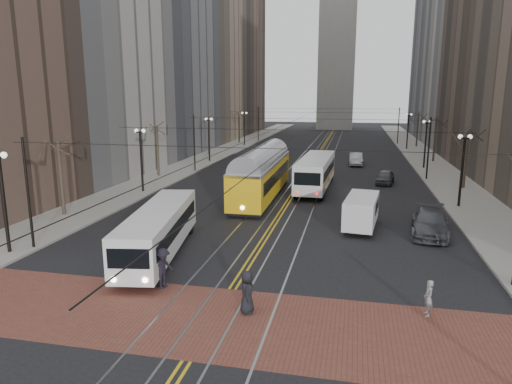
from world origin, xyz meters
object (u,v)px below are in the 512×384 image
at_px(streetcar, 262,178).
at_px(sedan_grey, 385,177).
at_px(sedan_parked, 430,223).
at_px(transit_bus, 159,233).
at_px(pedestrian_a, 247,292).
at_px(cargo_van, 361,213).
at_px(rear_bus, 316,173).
at_px(sedan_silver, 356,159).
at_px(pedestrian_b, 428,298).
at_px(pedestrian_d, 163,268).

distance_m(streetcar, sedan_grey, 14.18).
height_order(streetcar, sedan_parked, streetcar).
bearing_deg(transit_bus, sedan_grey, 51.13).
height_order(transit_bus, sedan_grey, transit_bus).
xyz_separation_m(sedan_parked, pedestrian_a, (-9.09, -13.10, 0.14)).
xyz_separation_m(transit_bus, sedan_grey, (13.72, 24.53, -0.67)).
bearing_deg(pedestrian_a, sedan_grey, -24.84).
bearing_deg(sedan_grey, cargo_van, -89.13).
distance_m(rear_bus, sedan_grey, 8.00).
distance_m(sedan_silver, sedan_parked, 29.66).
bearing_deg(pedestrian_b, sedan_parked, 162.36).
xyz_separation_m(sedan_parked, pedestrian_d, (-13.51, -11.50, 0.19)).
relative_size(cargo_van, pedestrian_b, 3.27).
distance_m(rear_bus, sedan_parked, 15.44).
height_order(transit_bus, cargo_van, transit_bus).
bearing_deg(rear_bus, sedan_silver, 79.05).
distance_m(streetcar, rear_bus, 6.30).
bearing_deg(cargo_van, streetcar, 143.68).
height_order(cargo_van, pedestrian_a, cargo_van).
bearing_deg(pedestrian_b, transit_bus, -116.78).
distance_m(transit_bus, streetcar, 15.89).
distance_m(transit_bus, sedan_silver, 38.22).
xyz_separation_m(cargo_van, sedan_silver, (-0.39, 28.87, -0.34)).
bearing_deg(pedestrian_b, sedan_silver, 175.05).
relative_size(streetcar, sedan_parked, 2.71).
distance_m(sedan_silver, pedestrian_b, 41.16).
distance_m(pedestrian_b, pedestrian_d, 11.74).
height_order(rear_bus, sedan_silver, rear_bus).
bearing_deg(streetcar, transit_bus, -100.38).
relative_size(sedan_silver, sedan_parked, 0.85).
bearing_deg(streetcar, sedan_silver, 68.46).
bearing_deg(pedestrian_b, sedan_grey, 170.96).
distance_m(transit_bus, cargo_van, 13.61).
relative_size(rear_bus, sedan_parked, 2.16).
relative_size(transit_bus, rear_bus, 0.91).
relative_size(cargo_van, sedan_silver, 1.08).
bearing_deg(rear_bus, pedestrian_d, -99.65).
bearing_deg(pedestrian_b, pedestrian_a, -88.82).
bearing_deg(sedan_parked, pedestrian_d, -132.73).
height_order(sedan_silver, pedestrian_b, pedestrian_b).
relative_size(transit_bus, streetcar, 0.73).
xyz_separation_m(transit_bus, sedan_parked, (15.51, 7.39, -0.55)).
bearing_deg(pedestrian_d, pedestrian_b, -68.95).
bearing_deg(pedestrian_d, streetcar, 20.33).
xyz_separation_m(cargo_van, pedestrian_d, (-9.15, -11.91, -0.12)).
bearing_deg(pedestrian_a, pedestrian_b, -91.01).
height_order(pedestrian_a, pedestrian_d, pedestrian_d).
xyz_separation_m(pedestrian_a, pedestrian_b, (7.32, 1.33, -0.15)).
distance_m(cargo_van, sedan_grey, 16.93).
bearing_deg(sedan_silver, pedestrian_a, -96.85).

